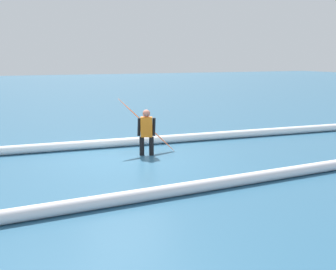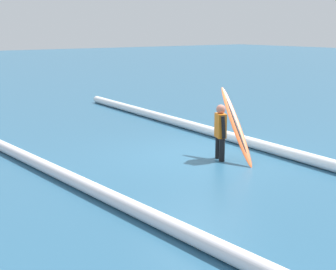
% 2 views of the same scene
% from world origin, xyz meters
% --- Properties ---
extents(ground_plane, '(122.67, 122.67, 0.00)m').
position_xyz_m(ground_plane, '(0.00, 0.00, 0.00)').
color(ground_plane, '#295A7A').
extents(surfer, '(0.48, 0.32, 1.35)m').
position_xyz_m(surfer, '(-0.67, -0.20, 0.74)').
color(surfer, black).
rests_on(surfer, ground_plane).
extents(surfboard, '(1.72, 0.76, 1.68)m').
position_xyz_m(surfboard, '(-0.82, -0.56, 0.83)').
color(surfboard, '#E55926').
rests_on(surfboard, ground_plane).
extents(wave_crest_foreground, '(25.13, 2.04, 0.28)m').
position_xyz_m(wave_crest_foreground, '(-2.99, -1.52, 0.14)').
color(wave_crest_foreground, white).
rests_on(wave_crest_foreground, ground_plane).
extents(wave_crest_midground, '(19.15, 1.10, 0.27)m').
position_xyz_m(wave_crest_midground, '(-2.56, 3.49, 0.13)').
color(wave_crest_midground, white).
rests_on(wave_crest_midground, ground_plane).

